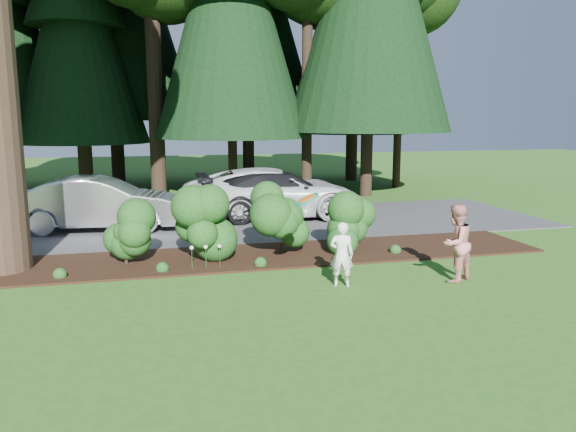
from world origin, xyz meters
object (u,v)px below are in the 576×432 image
at_px(car_silver_wagon, 100,203).
at_px(car_white_suv, 273,193).
at_px(frisbee, 307,199).
at_px(adult, 456,243).
at_px(child, 342,254).
at_px(car_dark_suv, 281,194).

distance_m(car_silver_wagon, car_white_suv, 5.44).
relative_size(car_silver_wagon, frisbee, 9.88).
bearing_deg(adult, child, -33.99).
relative_size(car_silver_wagon, car_dark_suv, 0.89).
distance_m(car_silver_wagon, frisbee, 8.30).
height_order(child, frisbee, frisbee).
height_order(car_silver_wagon, frisbee, frisbee).
height_order(car_white_suv, frisbee, frisbee).
bearing_deg(child, car_silver_wagon, -33.51).
relative_size(adult, frisbee, 3.28).
relative_size(car_dark_suv, frisbee, 11.11).
bearing_deg(frisbee, adult, -1.12).
distance_m(car_silver_wagon, adult, 10.24).
bearing_deg(adult, frisbee, -29.30).
relative_size(car_dark_suv, child, 4.14).
distance_m(car_white_suv, child, 7.76).
xyz_separation_m(car_white_suv, frisbee, (-1.14, -7.93, 0.95)).
xyz_separation_m(car_dark_suv, child, (-0.58, -7.57, -0.16)).
xyz_separation_m(car_white_suv, adult, (1.98, -7.99, -0.05)).
height_order(adult, frisbee, frisbee).
xyz_separation_m(car_silver_wagon, car_dark_suv, (5.58, 0.68, -0.01)).
bearing_deg(child, frisbee, 33.51).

